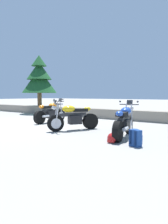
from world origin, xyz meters
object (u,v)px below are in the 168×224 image
at_px(motorcycle_orange_near_left, 51,113).
at_px(rider_backpack, 136,137).
at_px(rider_helmet, 112,138).
at_px(pine_tree_far_left, 39,77).
at_px(motorcycle_blue_far_right, 124,122).
at_px(motorcycle_yellow_centre, 73,118).

distance_m(motorcycle_orange_near_left, rider_backpack, 5.71).
relative_size(rider_backpack, rider_helmet, 1.68).
height_order(rider_helmet, pine_tree_far_left, pine_tree_far_left).
bearing_deg(pine_tree_far_left, rider_backpack, -29.19).
bearing_deg(rider_backpack, motorcycle_blue_far_right, 129.13).
xyz_separation_m(motorcycle_yellow_centre, rider_backpack, (2.92, -1.00, -0.24)).
height_order(rider_backpack, pine_tree_far_left, pine_tree_far_left).
bearing_deg(rider_backpack, motorcycle_yellow_centre, 161.14).
distance_m(motorcycle_orange_near_left, motorcycle_yellow_centre, 2.64).
distance_m(rider_helmet, pine_tree_far_left, 10.70).
relative_size(motorcycle_orange_near_left, motorcycle_yellow_centre, 1.10).
xyz_separation_m(motorcycle_orange_near_left, motorcycle_blue_far_right, (4.53, -1.25, 0.00)).
height_order(rider_backpack, rider_helmet, rider_backpack).
relative_size(motorcycle_blue_far_right, pine_tree_far_left, 0.55).
height_order(motorcycle_orange_near_left, motorcycle_blue_far_right, same).
distance_m(motorcycle_yellow_centre, rider_backpack, 3.09).
xyz_separation_m(motorcycle_yellow_centre, pine_tree_far_left, (-6.68, 4.36, 2.18)).
relative_size(motorcycle_orange_near_left, pine_tree_far_left, 0.56).
relative_size(rider_backpack, pine_tree_far_left, 0.13).
relative_size(motorcycle_blue_far_right, rider_helmet, 7.33).
bearing_deg(motorcycle_orange_near_left, rider_helmet, -25.43).
height_order(motorcycle_yellow_centre, rider_backpack, motorcycle_yellow_centre).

